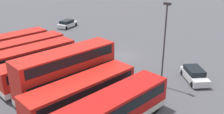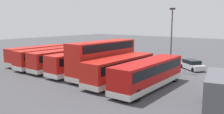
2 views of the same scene
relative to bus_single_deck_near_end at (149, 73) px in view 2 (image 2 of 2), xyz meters
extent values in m
plane|color=#47474C|center=(10.72, -11.73, -1.62)|extent=(140.00, 140.00, 0.00)
cube|color=#B71411|center=(0.00, 0.01, 0.03)|extent=(2.97, 11.39, 2.60)
cube|color=silver|center=(0.00, 0.01, -1.00)|extent=(3.01, 11.43, 0.55)
cube|color=black|center=(0.00, 0.01, 0.63)|extent=(3.00, 10.59, 0.90)
cube|color=black|center=(0.21, -5.67, 0.63)|extent=(2.25, 0.14, 1.10)
cylinder|color=black|center=(1.28, -4.20, -1.07)|extent=(0.34, 1.11, 1.10)
cylinder|color=black|center=(-0.97, -4.28, -1.07)|extent=(0.34, 1.11, 1.10)
cylinder|color=black|center=(0.97, 4.30, -1.07)|extent=(0.34, 1.11, 1.10)
cylinder|color=black|center=(-1.28, 4.21, -1.07)|extent=(0.34, 1.11, 1.10)
cube|color=red|center=(3.72, -0.02, 0.03)|extent=(2.81, 10.77, 2.60)
cube|color=silver|center=(3.72, -0.02, -1.00)|extent=(2.85, 10.81, 0.55)
cube|color=black|center=(3.72, -0.02, 0.63)|extent=(2.85, 9.97, 0.90)
cube|color=black|center=(3.86, -5.40, 0.63)|extent=(2.25, 0.12, 1.10)
cylinder|color=black|center=(4.95, -3.95, -1.07)|extent=(0.33, 1.11, 1.10)
cylinder|color=black|center=(2.70, -4.00, -1.07)|extent=(0.33, 1.11, 1.10)
cylinder|color=black|center=(4.75, 3.97, -1.07)|extent=(0.33, 1.11, 1.10)
cylinder|color=black|center=(2.50, 3.91, -1.07)|extent=(0.33, 1.11, 1.10)
cube|color=red|center=(7.02, -0.68, 0.83)|extent=(2.66, 10.29, 4.20)
cube|color=silver|center=(7.02, -0.68, -1.00)|extent=(2.70, 10.33, 0.55)
cube|color=black|center=(7.02, -0.68, 0.63)|extent=(2.71, 9.49, 0.90)
cube|color=black|center=(7.02, -0.68, 2.33)|extent=(2.71, 9.49, 0.90)
cube|color=black|center=(7.07, -5.84, 0.63)|extent=(2.25, 0.08, 1.10)
cylinder|color=black|center=(8.18, -4.40, -1.07)|extent=(0.31, 1.10, 1.10)
cylinder|color=black|center=(5.93, -4.42, -1.07)|extent=(0.31, 1.10, 1.10)
cylinder|color=black|center=(8.10, 3.06, -1.07)|extent=(0.31, 1.10, 1.10)
cylinder|color=black|center=(5.85, 3.04, -1.07)|extent=(0.31, 1.10, 1.10)
cube|color=red|center=(10.60, -0.57, 0.03)|extent=(2.63, 10.58, 2.60)
cube|color=silver|center=(10.60, -0.57, -1.00)|extent=(2.67, 10.62, 0.55)
cube|color=black|center=(10.60, -0.57, 0.63)|extent=(2.68, 9.78, 0.90)
cube|color=black|center=(10.64, -5.88, 0.63)|extent=(2.25, 0.08, 1.10)
cylinder|color=black|center=(11.76, -4.44, -1.07)|extent=(0.31, 1.10, 1.10)
cylinder|color=black|center=(9.51, -4.46, -1.07)|extent=(0.31, 1.10, 1.10)
cylinder|color=black|center=(11.70, 3.32, -1.07)|extent=(0.31, 1.10, 1.10)
cylinder|color=black|center=(9.45, 3.30, -1.07)|extent=(0.31, 1.10, 1.10)
cube|color=red|center=(14.53, -0.60, 0.03)|extent=(2.68, 10.71, 2.60)
cube|color=silver|center=(14.53, -0.60, -1.00)|extent=(2.72, 10.75, 0.55)
cube|color=black|center=(14.53, -0.60, 0.63)|extent=(2.73, 9.91, 0.90)
cube|color=black|center=(14.60, -5.96, 0.63)|extent=(2.25, 0.09, 1.10)
cylinder|color=black|center=(15.71, -4.52, -1.07)|extent=(0.31, 1.10, 1.10)
cylinder|color=black|center=(13.46, -4.55, -1.07)|extent=(0.31, 1.10, 1.10)
cylinder|color=black|center=(15.61, 3.36, -1.07)|extent=(0.31, 1.10, 1.10)
cylinder|color=black|center=(13.36, 3.33, -1.07)|extent=(0.31, 1.10, 1.10)
cube|color=red|center=(17.83, -0.73, 0.03)|extent=(2.73, 11.40, 2.60)
cube|color=silver|center=(17.83, -0.73, -1.00)|extent=(2.77, 11.44, 0.55)
cube|color=black|center=(17.83, -0.73, 0.63)|extent=(2.77, 10.60, 0.90)
cube|color=black|center=(17.92, -6.44, 0.63)|extent=(2.25, 0.09, 1.10)
cylinder|color=black|center=(19.03, -4.99, -1.07)|extent=(0.32, 1.10, 1.10)
cylinder|color=black|center=(16.78, -5.03, -1.07)|extent=(0.32, 1.10, 1.10)
cylinder|color=black|center=(18.89, 3.57, -1.07)|extent=(0.32, 1.10, 1.10)
cylinder|color=black|center=(16.64, 3.53, -1.07)|extent=(0.32, 1.10, 1.10)
cube|color=red|center=(21.29, -0.77, 0.03)|extent=(2.78, 10.28, 2.60)
cube|color=silver|center=(21.29, -0.77, -1.00)|extent=(2.82, 10.32, 0.55)
cube|color=black|center=(21.29, -0.77, 0.63)|extent=(2.82, 9.49, 0.90)
cube|color=black|center=(21.40, -5.91, 0.63)|extent=(2.25, 0.11, 1.10)
cylinder|color=black|center=(22.50, -4.46, -1.07)|extent=(0.32, 1.11, 1.10)
cylinder|color=black|center=(20.25, -4.51, -1.07)|extent=(0.32, 1.11, 1.10)
cylinder|color=black|center=(22.33, 2.97, -1.07)|extent=(0.32, 1.11, 1.10)
cylinder|color=black|center=(20.08, 2.92, -1.07)|extent=(0.32, 1.11, 1.10)
cube|color=#595960|center=(-8.05, 3.35, 0.18)|extent=(3.74, 5.94, 2.80)
cube|color=black|center=(-7.16, -0.29, -0.12)|extent=(2.90, 2.54, 2.20)
cylinder|color=black|center=(-6.06, -0.02, -1.12)|extent=(0.51, 1.04, 1.00)
cube|color=silver|center=(0.00, -12.43, -1.09)|extent=(4.43, 3.96, 0.70)
cube|color=black|center=(0.16, -12.56, -0.47)|extent=(2.99, 2.82, 0.55)
cylinder|color=black|center=(-1.68, -12.17, -1.30)|extent=(0.64, 0.56, 0.64)
cylinder|color=black|center=(-0.71, -10.90, -1.30)|extent=(0.64, 0.56, 0.64)
cylinder|color=black|center=(0.71, -13.97, -1.30)|extent=(0.64, 0.56, 0.64)
cylinder|color=black|center=(1.67, -12.70, -1.30)|extent=(0.64, 0.56, 0.64)
cube|color=silver|center=(28.84, -14.95, -1.09)|extent=(3.16, 4.67, 0.70)
cube|color=black|center=(28.77, -14.76, -0.47)|extent=(2.42, 2.99, 0.55)
cylinder|color=black|center=(30.12, -16.14, -1.30)|extent=(0.42, 0.68, 0.64)
cylinder|color=black|center=(28.62, -16.68, -1.30)|extent=(0.42, 0.68, 0.64)
cylinder|color=black|center=(29.06, -13.21, -1.30)|extent=(0.42, 0.68, 0.64)
cylinder|color=black|center=(27.56, -13.75, -1.30)|extent=(0.42, 0.68, 0.64)
cylinder|color=#38383D|center=(1.72, -8.78, 2.63)|extent=(0.16, 0.16, 8.50)
cube|color=#262628|center=(1.72, -8.78, 7.03)|extent=(0.70, 0.30, 0.24)
camera|label=1|loc=(-12.29, 11.15, 11.06)|focal=40.60mm
camera|label=2|loc=(-11.91, 20.72, 5.27)|focal=37.17mm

